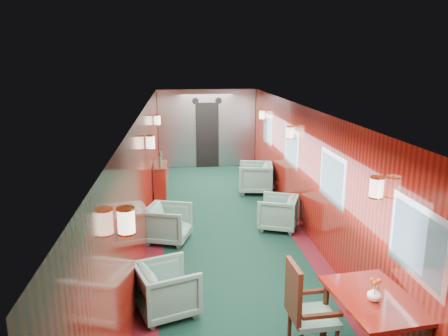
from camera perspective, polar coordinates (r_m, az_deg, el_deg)
The scene contains 12 objects.
room at distance 7.61m, azimuth 0.82°, elevation 1.69°, with size 12.00×12.10×2.40m.
bulkhead at distance 13.49m, azimuth -2.23°, elevation 5.13°, with size 2.98×0.17×2.39m.
windows_right at distance 8.20m, azimuth 10.98°, elevation 1.00°, with size 0.02×8.60×0.80m.
wall_sconces at distance 8.13m, azimuth 0.35°, elevation 3.60°, with size 2.97×7.97×0.25m.
dining_table at distance 5.09m, azimuth 18.98°, elevation -16.96°, with size 0.90×1.19×0.84m.
side_chair at distance 5.09m, azimuth 10.45°, elevation -17.45°, with size 0.54×0.56×1.14m.
credenza at distance 10.46m, azimuth -8.30°, elevation -1.77°, with size 0.30×0.97×1.14m.
flower_vase at distance 4.92m, azimuth 19.04°, elevation -15.26°, with size 0.15×0.15×0.15m, color white.
armchair_left_near at distance 5.96m, azimuth -7.42°, elevation -15.41°, with size 0.73×0.75×0.68m, color #214D46.
armchair_left_far at distance 8.10m, azimuth -7.28°, elevation -7.21°, with size 0.73×0.75×0.69m, color #214D46.
armchair_right_near at distance 8.68m, azimuth 7.05°, elevation -5.80°, with size 0.71×0.73×0.67m, color #214D46.
armchair_right_far at distance 10.96m, azimuth 4.11°, elevation -1.27°, with size 0.81×0.83×0.76m, color #214D46.
Camera 1 is at (-0.90, -7.38, 3.25)m, focal length 35.00 mm.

